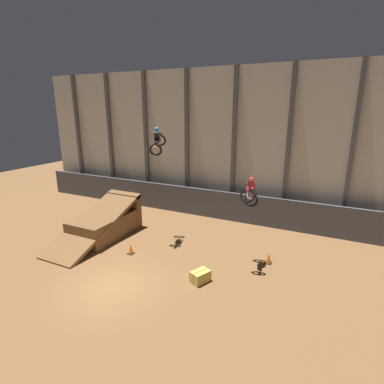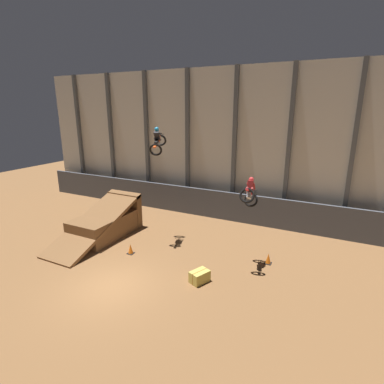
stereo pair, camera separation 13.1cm
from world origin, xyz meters
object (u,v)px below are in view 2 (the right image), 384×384
at_px(rider_bike_left_air, 158,141).
at_px(hay_bale_trackside, 200,277).
at_px(rider_bike_right_air, 249,193).
at_px(traffic_cone_arena_edge, 268,259).
at_px(dirt_ramp, 107,222).
at_px(traffic_cone_near_ramp, 131,249).

height_order(rider_bike_left_air, hay_bale_trackside, rider_bike_left_air).
bearing_deg(rider_bike_right_air, rider_bike_left_air, 167.04).
bearing_deg(traffic_cone_arena_edge, rider_bike_right_air, -148.75).
height_order(dirt_ramp, hay_bale_trackside, dirt_ramp).
bearing_deg(dirt_ramp, rider_bike_left_air, 13.64).
height_order(traffic_cone_arena_edge, hay_bale_trackside, traffic_cone_arena_edge).
distance_m(rider_bike_right_air, hay_bale_trackside, 4.72).
bearing_deg(dirt_ramp, rider_bike_right_air, 1.09).
distance_m(traffic_cone_near_ramp, hay_bale_trackside, 4.82).
xyz_separation_m(dirt_ramp, rider_bike_right_air, (9.31, 0.18, 3.11)).
bearing_deg(traffic_cone_arena_edge, hay_bale_trackside, -128.38).
bearing_deg(rider_bike_right_air, traffic_cone_arena_edge, 25.11).
bearing_deg(dirt_ramp, hay_bale_trackside, -17.12).
distance_m(rider_bike_right_air, traffic_cone_arena_edge, 3.85).
bearing_deg(dirt_ramp, traffic_cone_near_ramp, -26.78).
bearing_deg(rider_bike_right_air, hay_bale_trackside, -126.37).
xyz_separation_m(traffic_cone_arena_edge, hay_bale_trackside, (-2.54, -3.21, -0.00)).
bearing_deg(rider_bike_left_air, hay_bale_trackside, -58.11).
bearing_deg(hay_bale_trackside, rider_bike_right_air, 59.77).
height_order(traffic_cone_near_ramp, hay_bale_trackside, traffic_cone_near_ramp).
relative_size(dirt_ramp, rider_bike_right_air, 3.71).
distance_m(dirt_ramp, hay_bale_trackside, 8.18).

